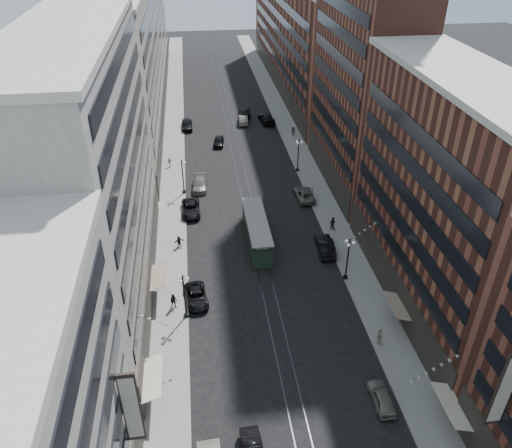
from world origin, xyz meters
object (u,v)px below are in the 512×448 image
pedestrian_4 (380,336)px  car_12 (266,118)px  car_4 (382,397)px  car_7 (191,209)px  streetcar (257,232)px  car_extra_0 (245,112)px  car_9 (187,124)px  lamppost_se_mid (298,154)px  lamppost_sw_far (184,295)px  pedestrian_9 (293,131)px  car_10 (325,246)px  pedestrian_8 (312,192)px  car_2 (196,296)px  pedestrian_5 (179,241)px  lamppost_se_far (348,258)px  car_13 (219,141)px  car_11 (304,194)px  lamppost_sw_mid (183,175)px  car_14 (243,120)px  pedestrian_6 (170,162)px  pedestrian_2 (174,301)px  car_8 (200,184)px  pedestrian_7 (332,223)px

pedestrian_4 → car_12: size_ratio=0.31×
car_4 → car_7: 37.59m
streetcar → car_extra_0: (3.45, 45.33, -0.71)m
streetcar → pedestrian_4: 21.53m
car_9 → lamppost_se_mid: bearing=-50.4°
lamppost_sw_far → car_9: (0.80, 52.85, -2.23)m
pedestrian_9 → streetcar: bearing=-95.6°
car_7 → car_10: (16.46, -11.40, 0.12)m
pedestrian_8 → pedestrian_9: (1.78, 23.67, -0.12)m
car_12 → pedestrian_8: size_ratio=3.21×
car_2 → car_9: bearing=84.2°
lamppost_sw_far → pedestrian_5: size_ratio=3.69×
lamppost_se_far → pedestrian_5: bearing=154.9°
lamppost_sw_far → car_13: (6.36, 44.24, -2.36)m
lamppost_sw_far → car_11: (17.60, 23.08, -2.35)m
lamppost_sw_mid → pedestrian_4: bearing=-60.5°
streetcar → car_11: 13.19m
car_14 → pedestrian_5: bearing=76.3°
car_4 → pedestrian_6: bearing=-68.9°
car_4 → pedestrian_4: bearing=-107.5°
lamppost_se_far → car_11: bearing=92.4°
pedestrian_2 → car_13: pedestrian_2 is taller
streetcar → lamppost_se_far: bearing=-44.2°
pedestrian_6 → pedestrian_8: bearing=133.9°
lamppost_se_mid → pedestrian_8: lamppost_se_mid is taller
car_9 → pedestrian_9: pedestrian_9 is taller
pedestrian_8 → pedestrian_9: pedestrian_8 is taller
lamppost_se_far → car_8: 29.17m
car_2 → pedestrian_5: (-1.86, 10.53, 0.22)m
car_2 → car_14: 52.91m
lamppost_se_far → car_12: (-1.84, 50.14, -2.21)m
car_8 → car_13: size_ratio=1.22×
car_2 → pedestrian_5: bearing=93.8°
car_7 → car_extra_0: size_ratio=0.98×
lamppost_sw_mid → lamppost_se_far: size_ratio=1.00×
car_12 → car_10: bearing=84.7°
lamppost_se_mid → car_10: size_ratio=1.04×
streetcar → car_2: streetcar is taller
lamppost_se_mid → car_14: bearing=106.3°
car_11 → car_extra_0: bearing=-82.6°
lamppost_se_mid → pedestrian_9: size_ratio=3.32×
car_14 → car_10: bearing=100.4°
lamppost_sw_far → car_7: size_ratio=1.02×
car_7 → pedestrian_7: pedestrian_7 is taller
car_9 → pedestrian_9: bearing=-18.4°
lamppost_sw_far → pedestrian_9: lamppost_sw_far is taller
car_12 → pedestrian_9: (3.92, -7.62, 0.09)m
lamppost_sw_mid → pedestrian_6: size_ratio=3.49×
car_4 → pedestrian_7: (2.80, 27.39, 0.37)m
car_9 → car_12: size_ratio=0.83×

